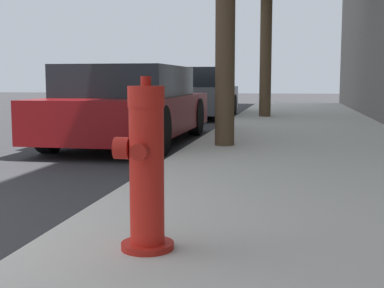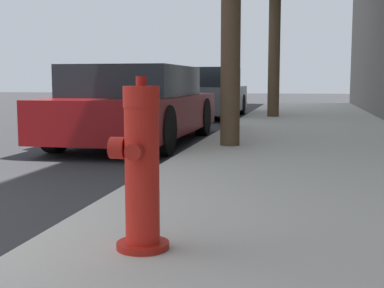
# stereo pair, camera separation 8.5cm
# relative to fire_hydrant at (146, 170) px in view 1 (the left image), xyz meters

# --- Properties ---
(fire_hydrant) EXTENTS (0.31, 0.32, 0.92)m
(fire_hydrant) POSITION_rel_fire_hydrant_xyz_m (0.00, 0.00, 0.00)
(fire_hydrant) COLOR red
(fire_hydrant) RESTS_ON sidewalk_slab
(parked_car_near) EXTENTS (1.80, 4.49, 1.24)m
(parked_car_near) POSITION_rel_fire_hydrant_xyz_m (-1.81, 5.61, 0.07)
(parked_car_near) COLOR maroon
(parked_car_near) RESTS_ON ground_plane
(parked_car_mid) EXTENTS (1.83, 4.15, 1.36)m
(parked_car_mid) POSITION_rel_fire_hydrant_xyz_m (-1.83, 11.91, 0.11)
(parked_car_mid) COLOR #4C5156
(parked_car_mid) RESTS_ON ground_plane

